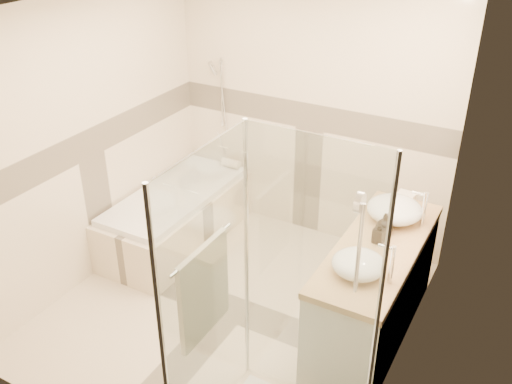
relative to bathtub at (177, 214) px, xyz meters
The scene contains 12 objects.
room 1.57m from the bathtub, 30.53° to the right, with size 2.82×3.02×2.52m.
bathtub is the anchor object (origin of this frame).
vanity 2.18m from the bathtub, ahead, with size 0.58×1.62×0.85m.
shower_enclosure 2.47m from the bathtub, 41.10° to the right, with size 0.96×0.93×2.04m.
vessel_sink_near 2.22m from the bathtub, ahead, with size 0.44×0.44×0.18m, color white.
vessel_sink_far 2.34m from the bathtub, 19.63° to the right, with size 0.37×0.37×0.15m, color white.
faucet_near 2.45m from the bathtub, ahead, with size 0.12×0.03×0.30m.
faucet_far 2.57m from the bathtub, 17.95° to the right, with size 0.12×0.03×0.29m.
amenity_bottle_a 2.24m from the bathtub, ahead, with size 0.08×0.08×0.18m, color black.
amenity_bottle_b 2.23m from the bathtub, ahead, with size 0.13×0.13×0.17m, color black.
folded_towels 2.23m from the bathtub, ahead, with size 0.14×0.24×0.08m, color white.
rolled_towel 0.82m from the bathtub, 75.52° to the left, with size 0.09×0.09×0.20m, color white.
Camera 1 is at (2.04, -3.24, 3.23)m, focal length 40.00 mm.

